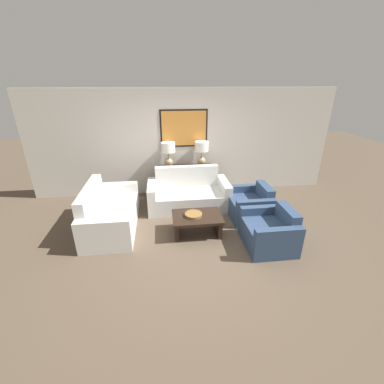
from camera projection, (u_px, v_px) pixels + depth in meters
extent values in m
plane|color=brown|center=(197.00, 241.00, 4.89)|extent=(20.00, 20.00, 0.00)
cube|color=beige|center=(184.00, 143.00, 6.57)|extent=(7.72, 0.10, 2.65)
cube|color=black|center=(184.00, 128.00, 6.37)|extent=(1.18, 0.01, 0.92)
cube|color=orange|center=(184.00, 128.00, 6.36)|extent=(1.10, 0.02, 0.84)
cube|color=#332319|center=(185.00, 181.00, 6.71)|extent=(1.40, 0.37, 0.78)
cylinder|color=tan|center=(169.00, 166.00, 6.50)|extent=(0.18, 0.18, 0.02)
sphere|color=tan|center=(169.00, 162.00, 6.45)|extent=(0.21, 0.21, 0.21)
cylinder|color=#8C7A51|center=(168.00, 155.00, 6.38)|extent=(0.02, 0.02, 0.15)
cylinder|color=white|center=(168.00, 147.00, 6.30)|extent=(0.35, 0.35, 0.24)
cylinder|color=tan|center=(201.00, 165.00, 6.59)|extent=(0.18, 0.18, 0.02)
sphere|color=tan|center=(201.00, 161.00, 6.54)|extent=(0.21, 0.21, 0.21)
cylinder|color=#8C7A51|center=(201.00, 154.00, 6.47)|extent=(0.02, 0.02, 0.15)
cylinder|color=white|center=(202.00, 146.00, 6.39)|extent=(0.35, 0.35, 0.24)
cube|color=silver|center=(189.00, 201.00, 6.02)|extent=(1.52, 0.76, 0.41)
cube|color=silver|center=(187.00, 184.00, 6.34)|extent=(1.52, 0.18, 0.91)
cube|color=silver|center=(152.00, 197.00, 5.96)|extent=(0.18, 0.94, 0.64)
cube|color=silver|center=(224.00, 193.00, 6.15)|extent=(0.18, 0.94, 0.64)
cube|color=silver|center=(117.00, 218.00, 5.29)|extent=(0.76, 1.52, 0.41)
cube|color=silver|center=(92.00, 208.00, 5.14)|extent=(0.18, 1.52, 0.91)
cube|color=silver|center=(104.00, 236.00, 4.46)|extent=(0.94, 0.18, 0.64)
cube|color=silver|center=(118.00, 196.00, 6.01)|extent=(0.94, 0.18, 0.64)
cube|color=black|center=(197.00, 217.00, 4.97)|extent=(0.95, 0.66, 0.05)
cube|color=black|center=(176.00, 227.00, 5.01)|extent=(0.07, 0.53, 0.35)
cube|color=black|center=(218.00, 224.00, 5.10)|extent=(0.07, 0.53, 0.35)
cylinder|color=olive|center=(193.00, 215.00, 4.95)|extent=(0.34, 0.34, 0.05)
cube|color=navy|center=(245.00, 208.00, 5.65)|extent=(0.65, 0.67, 0.44)
cube|color=navy|center=(264.00, 201.00, 5.63)|extent=(0.18, 0.67, 0.74)
cube|color=navy|center=(244.00, 197.00, 5.99)|extent=(0.83, 0.14, 0.60)
cube|color=navy|center=(255.00, 214.00, 5.26)|extent=(0.83, 0.14, 0.60)
cube|color=navy|center=(263.00, 235.00, 4.67)|extent=(0.65, 0.67, 0.44)
cube|color=navy|center=(286.00, 227.00, 4.66)|extent=(0.18, 0.67, 0.74)
cube|color=navy|center=(260.00, 220.00, 5.02)|extent=(0.83, 0.14, 0.60)
cube|color=navy|center=(278.00, 244.00, 4.29)|extent=(0.83, 0.14, 0.60)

